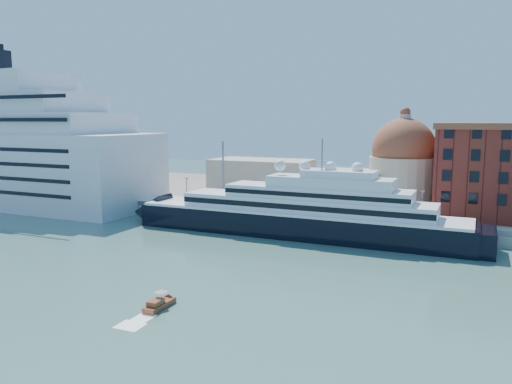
% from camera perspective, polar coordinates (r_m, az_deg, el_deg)
% --- Properties ---
extents(ground, '(400.00, 400.00, 0.00)m').
position_cam_1_polar(ground, '(94.80, -2.36, -7.65)').
color(ground, '#355D55').
rests_on(ground, ground).
extents(quay, '(180.00, 10.00, 2.50)m').
position_cam_1_polar(quay, '(124.99, 4.63, -3.18)').
color(quay, gray).
rests_on(quay, ground).
extents(land, '(260.00, 72.00, 2.00)m').
position_cam_1_polar(land, '(163.66, 9.46, -0.64)').
color(land, slate).
rests_on(land, ground).
extents(quay_fence, '(180.00, 0.10, 1.20)m').
position_cam_1_polar(quay_fence, '(120.48, 3.92, -2.71)').
color(quay_fence, slate).
rests_on(quay_fence, quay).
extents(superyacht, '(85.98, 11.92, 25.70)m').
position_cam_1_polar(superyacht, '(113.75, 3.46, -2.67)').
color(superyacht, black).
rests_on(superyacht, ground).
extents(service_barge, '(12.11, 4.51, 2.69)m').
position_cam_1_polar(service_barge, '(143.53, -19.85, -2.36)').
color(service_barge, white).
rests_on(service_barge, ground).
extents(water_taxi, '(1.98, 5.69, 2.69)m').
position_cam_1_polar(water_taxi, '(72.10, -11.03, -12.45)').
color(water_taxi, maroon).
rests_on(water_taxi, ground).
extents(church, '(66.00, 18.00, 25.50)m').
position_cam_1_polar(church, '(144.21, 10.24, 2.12)').
color(church, beige).
rests_on(church, land).
extents(lamp_posts, '(120.80, 2.40, 18.00)m').
position_cam_1_polar(lamp_posts, '(126.77, -0.99, 0.94)').
color(lamp_posts, slate).
rests_on(lamp_posts, quay).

